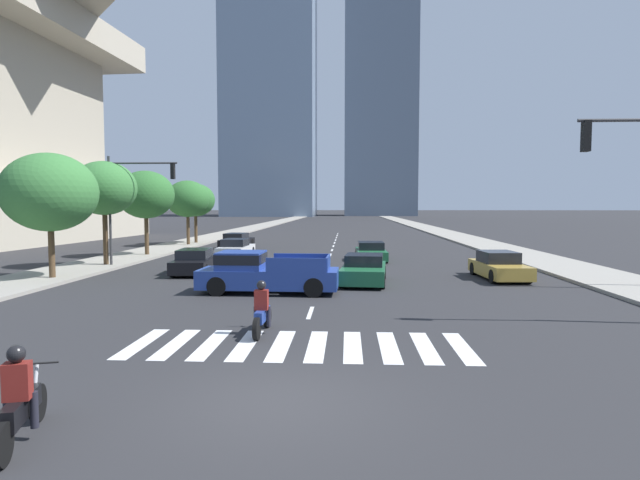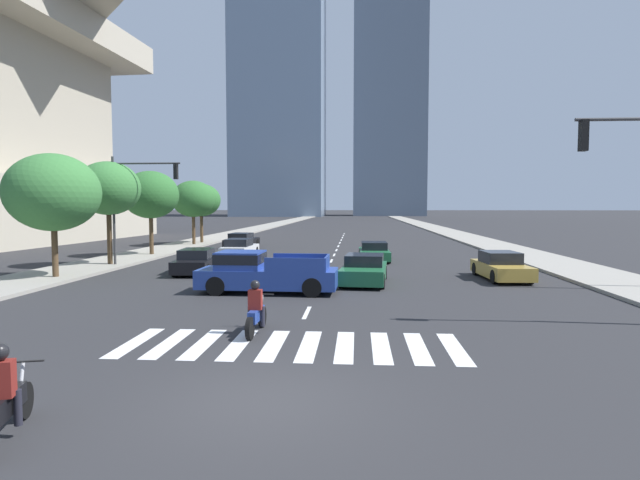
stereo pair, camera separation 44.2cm
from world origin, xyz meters
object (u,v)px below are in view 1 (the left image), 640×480
(motorcycle_trailing, at_px, (20,404))
(sedan_green_0, at_px, (371,252))
(street_tree_second, at_px, (104,188))
(street_tree_fourth, at_px, (188,199))
(motorcycle_lead, at_px, (262,313))
(sedan_black_5, at_px, (195,262))
(sedan_white_1, at_px, (236,249))
(sedan_black_3, at_px, (237,241))
(pickup_truck, at_px, (262,273))
(street_tree_third, at_px, (146,195))
(traffic_signal_far, at_px, (134,191))
(sedan_gold_2, at_px, (499,266))
(street_tree_fifth, at_px, (195,200))
(street_tree_nearest, at_px, (50,192))
(sedan_green_4, at_px, (364,270))

(motorcycle_trailing, height_order, sedan_green_0, motorcycle_trailing)
(street_tree_second, bearing_deg, street_tree_fourth, 90.00)
(motorcycle_lead, height_order, sedan_black_5, motorcycle_lead)
(motorcycle_trailing, xyz_separation_m, sedan_black_5, (-3.09, 19.19, 0.01))
(sedan_white_1, xyz_separation_m, sedan_black_3, (-1.78, 8.50, -0.03))
(motorcycle_trailing, distance_m, street_tree_second, 23.73)
(pickup_truck, height_order, street_tree_third, street_tree_third)
(sedan_white_1, bearing_deg, sedan_black_3, 13.82)
(street_tree_fourth, bearing_deg, street_tree_second, -90.00)
(sedan_white_1, bearing_deg, traffic_signal_far, 142.94)
(sedan_gold_2, xyz_separation_m, street_tree_fourth, (-21.19, 19.09, 3.50))
(sedan_black_5, xyz_separation_m, street_tree_fourth, (-5.95, 17.79, 3.51))
(sedan_black_3, bearing_deg, street_tree_third, 155.22)
(motorcycle_lead, height_order, sedan_gold_2, motorcycle_lead)
(street_tree_fourth, xyz_separation_m, street_tree_fifth, (0.00, 2.31, -0.08))
(motorcycle_trailing, distance_m, street_tree_fifth, 40.45)
(street_tree_nearest, bearing_deg, street_tree_third, 90.00)
(sedan_green_0, relative_size, street_tree_fourth, 0.79)
(sedan_green_4, distance_m, street_tree_second, 16.11)
(traffic_signal_far, relative_size, street_tree_third, 1.07)
(sedan_green_4, bearing_deg, sedan_white_1, -137.96)
(sedan_gold_2, relative_size, sedan_green_4, 0.98)
(sedan_green_4, height_order, traffic_signal_far, traffic_signal_far)
(motorcycle_trailing, bearing_deg, sedan_gold_2, -49.83)
(motorcycle_trailing, relative_size, sedan_white_1, 0.48)
(traffic_signal_far, xyz_separation_m, street_tree_fifth, (-1.81, 17.89, -0.31))
(street_tree_nearest, height_order, street_tree_second, street_tree_second)
(motorcycle_trailing, bearing_deg, street_tree_second, 7.08)
(sedan_white_1, height_order, sedan_green_4, sedan_white_1)
(sedan_black_3, xyz_separation_m, sedan_green_4, (10.05, -19.38, 0.03))
(sedan_green_4, bearing_deg, motorcycle_trailing, -14.35)
(pickup_truck, bearing_deg, street_tree_fifth, -66.72)
(pickup_truck, relative_size, traffic_signal_far, 0.91)
(motorcycle_trailing, relative_size, sedan_gold_2, 0.47)
(sedan_green_0, xyz_separation_m, sedan_gold_2, (5.80, -7.88, 0.04))
(street_tree_second, bearing_deg, street_tree_fifth, 90.00)
(motorcycle_lead, bearing_deg, sedan_gold_2, -38.38)
(traffic_signal_far, bearing_deg, street_tree_third, 106.07)
(pickup_truck, xyz_separation_m, street_tree_fifth, (-10.44, 26.02, 3.21))
(pickup_truck, bearing_deg, sedan_black_3, -73.85)
(street_tree_fifth, bearing_deg, traffic_signal_far, -84.23)
(sedan_green_4, xyz_separation_m, street_tree_second, (-14.64, 5.47, 3.90))
(sedan_white_1, height_order, sedan_black_3, sedan_white_1)
(street_tree_nearest, height_order, street_tree_fourth, street_tree_nearest)
(sedan_black_5, bearing_deg, street_tree_fourth, 13.75)
(motorcycle_lead, relative_size, sedan_green_4, 0.46)
(sedan_green_0, distance_m, traffic_signal_far, 14.76)
(motorcycle_trailing, relative_size, street_tree_fifth, 0.39)
(sedan_white_1, bearing_deg, motorcycle_lead, -163.75)
(sedan_gold_2, xyz_separation_m, sedan_green_4, (-6.55, -1.75, 0.00))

